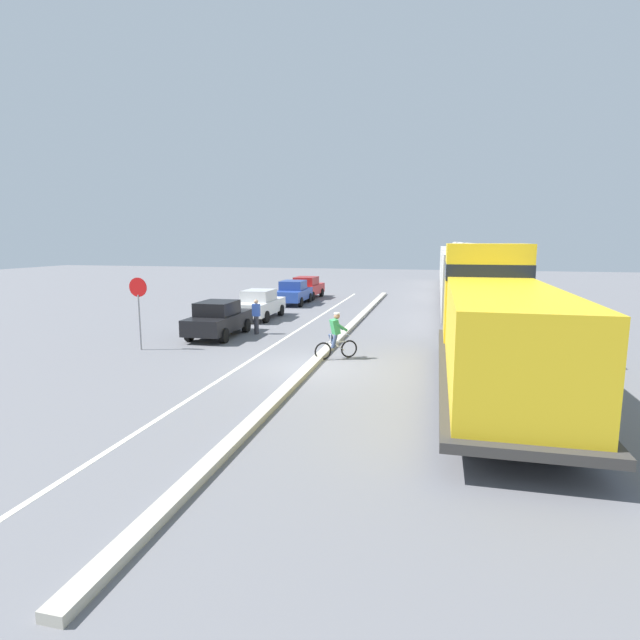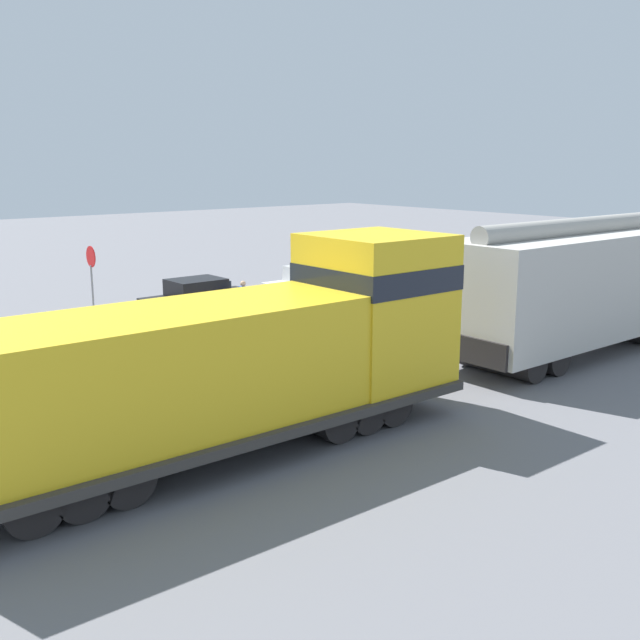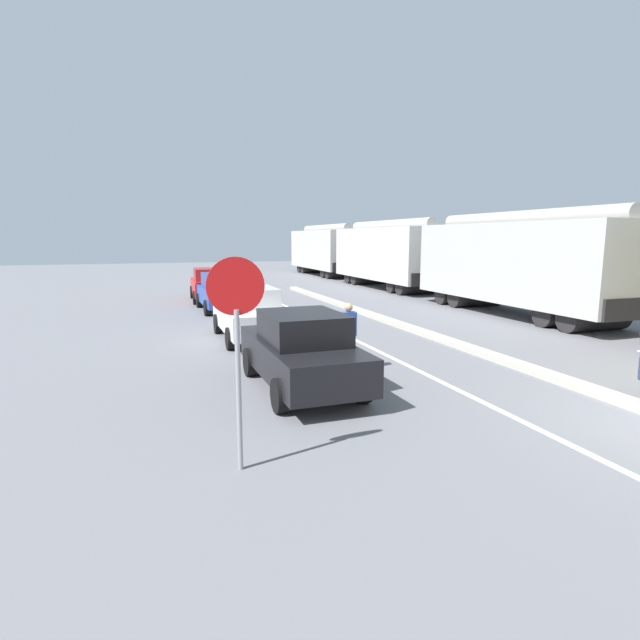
{
  "view_description": "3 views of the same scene",
  "coord_description": "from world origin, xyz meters",
  "px_view_note": "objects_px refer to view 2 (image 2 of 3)",
  "views": [
    {
      "loc": [
        4.11,
        -16.17,
        4.31
      ],
      "look_at": [
        -0.12,
        1.87,
        1.35
      ],
      "focal_mm": 28.0,
      "sensor_mm": 36.0,
      "label": 1
    },
    {
      "loc": [
        18.2,
        -9.21,
        5.86
      ],
      "look_at": [
        3.64,
        2.7,
        1.82
      ],
      "focal_mm": 42.0,
      "sensor_mm": 36.0,
      "label": 2
    },
    {
      "loc": [
        -8.36,
        -5.24,
        3.12
      ],
      "look_at": [
        -4.14,
        6.94,
        0.98
      ],
      "focal_mm": 28.0,
      "sensor_mm": 36.0,
      "label": 3
    }
  ],
  "objects_px": {
    "locomotive": "(249,362)",
    "parked_car_red": "(475,264)",
    "parked_car_black": "(200,300)",
    "hopper_car_lead": "(580,286)",
    "pedestrian_by_cars": "(243,302)",
    "stop_sign": "(92,270)",
    "parked_car_blue": "(425,270)",
    "cyclist": "(215,343)",
    "parked_car_white": "(314,285)"
  },
  "relations": [
    {
      "from": "locomotive",
      "to": "stop_sign",
      "type": "bearing_deg",
      "value": 170.77
    },
    {
      "from": "hopper_car_lead",
      "to": "parked_car_red",
      "type": "xyz_separation_m",
      "value": [
        -11.24,
        8.84,
        -1.26
      ]
    },
    {
      "from": "parked_car_red",
      "to": "cyclist",
      "type": "xyz_separation_m",
      "value": [
        6.0,
        -18.62,
        0.0
      ]
    },
    {
      "from": "parked_car_black",
      "to": "parked_car_red",
      "type": "distance_m",
      "value": 15.62
    },
    {
      "from": "parked_car_white",
      "to": "cyclist",
      "type": "relative_size",
      "value": 2.45
    },
    {
      "from": "locomotive",
      "to": "parked_car_blue",
      "type": "distance_m",
      "value": 20.65
    },
    {
      "from": "pedestrian_by_cars",
      "to": "stop_sign",
      "type": "bearing_deg",
      "value": -128.15
    },
    {
      "from": "locomotive",
      "to": "hopper_car_lead",
      "type": "height_order",
      "value": "locomotive"
    },
    {
      "from": "parked_car_blue",
      "to": "stop_sign",
      "type": "height_order",
      "value": "stop_sign"
    },
    {
      "from": "parked_car_white",
      "to": "stop_sign",
      "type": "bearing_deg",
      "value": -102.06
    },
    {
      "from": "hopper_car_lead",
      "to": "parked_car_black",
      "type": "distance_m",
      "value": 13.18
    },
    {
      "from": "stop_sign",
      "to": "pedestrian_by_cars",
      "type": "bearing_deg",
      "value": 51.85
    },
    {
      "from": "parked_car_white",
      "to": "parked_car_red",
      "type": "height_order",
      "value": "same"
    },
    {
      "from": "locomotive",
      "to": "stop_sign",
      "type": "xyz_separation_m",
      "value": [
        -13.1,
        2.13,
        0.23
      ]
    },
    {
      "from": "locomotive",
      "to": "hopper_car_lead",
      "type": "xyz_separation_m",
      "value": [
        0.0,
        12.16,
        0.28
      ]
    },
    {
      "from": "cyclist",
      "to": "pedestrian_by_cars",
      "type": "distance_m",
      "value": 6.04
    },
    {
      "from": "parked_car_black",
      "to": "parked_car_white",
      "type": "xyz_separation_m",
      "value": [
        -0.02,
        5.41,
        0.0
      ]
    },
    {
      "from": "parked_car_white",
      "to": "cyclist",
      "type": "height_order",
      "value": "cyclist"
    },
    {
      "from": "parked_car_black",
      "to": "parked_car_blue",
      "type": "distance_m",
      "value": 11.95
    },
    {
      "from": "hopper_car_lead",
      "to": "stop_sign",
      "type": "bearing_deg",
      "value": -142.58
    },
    {
      "from": "parked_car_black",
      "to": "pedestrian_by_cars",
      "type": "xyz_separation_m",
      "value": [
        1.44,
        0.96,
        0.03
      ]
    },
    {
      "from": "stop_sign",
      "to": "pedestrian_by_cars",
      "type": "xyz_separation_m",
      "value": [
        3.31,
        4.21,
        -1.18
      ]
    },
    {
      "from": "parked_car_white",
      "to": "pedestrian_by_cars",
      "type": "bearing_deg",
      "value": -71.84
    },
    {
      "from": "parked_car_blue",
      "to": "stop_sign",
      "type": "distance_m",
      "value": 15.36
    },
    {
      "from": "hopper_car_lead",
      "to": "pedestrian_by_cars",
      "type": "bearing_deg",
      "value": -149.31
    },
    {
      "from": "parked_car_red",
      "to": "parked_car_black",
      "type": "bearing_deg",
      "value": -90.01
    },
    {
      "from": "parked_car_black",
      "to": "parked_car_blue",
      "type": "height_order",
      "value": "same"
    },
    {
      "from": "cyclist",
      "to": "hopper_car_lead",
      "type": "bearing_deg",
      "value": 61.83
    },
    {
      "from": "parked_car_blue",
      "to": "pedestrian_by_cars",
      "type": "distance_m",
      "value": 11.07
    },
    {
      "from": "cyclist",
      "to": "pedestrian_by_cars",
      "type": "relative_size",
      "value": 1.06
    },
    {
      "from": "pedestrian_by_cars",
      "to": "parked_car_white",
      "type": "bearing_deg",
      "value": 108.16
    },
    {
      "from": "parked_car_blue",
      "to": "stop_sign",
      "type": "relative_size",
      "value": 1.47
    },
    {
      "from": "parked_car_white",
      "to": "pedestrian_by_cars",
      "type": "xyz_separation_m",
      "value": [
        1.46,
        -4.45,
        0.03
      ]
    },
    {
      "from": "hopper_car_lead",
      "to": "parked_car_white",
      "type": "bearing_deg",
      "value": -173.08
    },
    {
      "from": "cyclist",
      "to": "stop_sign",
      "type": "distance_m",
      "value": 7.96
    },
    {
      "from": "parked_car_black",
      "to": "parked_car_blue",
      "type": "xyz_separation_m",
      "value": [
        0.05,
        11.95,
        0.0
      ]
    },
    {
      "from": "locomotive",
      "to": "pedestrian_by_cars",
      "type": "height_order",
      "value": "locomotive"
    },
    {
      "from": "parked_car_blue",
      "to": "cyclist",
      "type": "distance_m",
      "value": 16.09
    },
    {
      "from": "hopper_car_lead",
      "to": "pedestrian_by_cars",
      "type": "xyz_separation_m",
      "value": [
        -9.79,
        -5.81,
        -1.23
      ]
    },
    {
      "from": "hopper_car_lead",
      "to": "parked_car_black",
      "type": "relative_size",
      "value": 2.51
    },
    {
      "from": "locomotive",
      "to": "parked_car_white",
      "type": "relative_size",
      "value": 2.76
    },
    {
      "from": "parked_car_black",
      "to": "stop_sign",
      "type": "relative_size",
      "value": 1.46
    },
    {
      "from": "locomotive",
      "to": "parked_car_blue",
      "type": "xyz_separation_m",
      "value": [
        -11.19,
        17.33,
        -0.98
      ]
    },
    {
      "from": "parked_car_black",
      "to": "hopper_car_lead",
      "type": "bearing_deg",
      "value": 31.09
    },
    {
      "from": "parked_car_blue",
      "to": "pedestrian_by_cars",
      "type": "height_order",
      "value": "same"
    },
    {
      "from": "locomotive",
      "to": "hopper_car_lead",
      "type": "bearing_deg",
      "value": 90.0
    },
    {
      "from": "parked_car_white",
      "to": "cyclist",
      "type": "xyz_separation_m",
      "value": [
        6.02,
        -8.41,
        0.0
      ]
    },
    {
      "from": "stop_sign",
      "to": "parked_car_black",
      "type": "bearing_deg",
      "value": 60.15
    },
    {
      "from": "hopper_car_lead",
      "to": "parked_car_black",
      "type": "bearing_deg",
      "value": -148.91
    },
    {
      "from": "locomotive",
      "to": "parked_car_red",
      "type": "xyz_separation_m",
      "value": [
        -11.24,
        21.0,
        -0.98
      ]
    }
  ]
}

